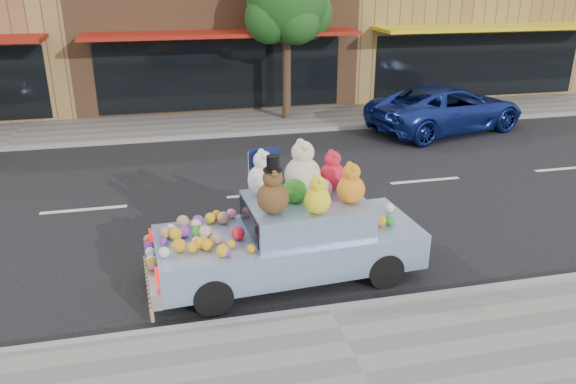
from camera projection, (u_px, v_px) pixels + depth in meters
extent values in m
plane|color=black|center=(266.00, 194.00, 12.96)|extent=(120.00, 120.00, 0.00)
cube|color=gray|center=(364.00, 376.00, 7.05)|extent=(60.00, 3.00, 0.12)
cube|color=gray|center=(229.00, 123.00, 18.83)|extent=(60.00, 3.00, 0.12)
cube|color=gray|center=(329.00, 311.00, 8.41)|extent=(60.00, 0.12, 0.13)
cube|color=gray|center=(235.00, 135.00, 17.47)|extent=(60.00, 0.12, 0.13)
cube|color=brown|center=(208.00, 6.00, 22.55)|extent=(10.00, 8.00, 7.00)
cube|color=black|center=(222.00, 75.00, 19.68)|extent=(8.50, 0.06, 2.40)
cube|color=#9E190E|center=(223.00, 34.00, 18.33)|extent=(9.00, 1.80, 0.12)
cube|color=olive|center=(436.00, 3.00, 24.66)|extent=(10.00, 8.00, 7.00)
cube|color=black|center=(478.00, 65.00, 21.79)|extent=(8.50, 0.06, 2.40)
cube|color=yellow|center=(497.00, 27.00, 20.44)|extent=(9.00, 1.80, 0.12)
cylinder|color=#38281C|center=(287.00, 74.00, 18.69)|extent=(0.28, 0.28, 3.20)
sphere|color=#124214|center=(287.00, 1.00, 17.84)|extent=(2.60, 2.60, 2.60)
sphere|color=#124214|center=(305.00, 13.00, 18.40)|extent=(1.80, 1.80, 1.80)
sphere|color=#124214|center=(270.00, 18.00, 17.71)|extent=(1.60, 1.60, 1.60)
sphere|color=#124214|center=(297.00, 22.00, 17.56)|extent=(1.40, 1.40, 1.40)
sphere|color=#124214|center=(274.00, 10.00, 18.43)|extent=(1.60, 1.60, 1.60)
imported|color=navy|center=(447.00, 108.00, 17.91)|extent=(5.68, 3.69, 1.45)
cylinder|color=black|center=(385.00, 270.00, 9.07)|extent=(0.61, 0.23, 0.60)
cylinder|color=black|center=(348.00, 230.00, 10.47)|extent=(0.61, 0.23, 0.60)
cylinder|color=black|center=(213.00, 297.00, 8.34)|extent=(0.61, 0.23, 0.60)
cylinder|color=black|center=(198.00, 250.00, 9.73)|extent=(0.61, 0.23, 0.60)
cube|color=#88A2CB|center=(288.00, 246.00, 9.31)|extent=(4.39, 1.95, 0.60)
cube|color=#88A2CB|center=(306.00, 214.00, 9.19)|extent=(1.98, 1.61, 0.50)
cube|color=silver|center=(153.00, 273.00, 8.78)|extent=(0.26, 1.79, 0.26)
cube|color=red|center=(157.00, 276.00, 8.07)|extent=(0.08, 0.28, 0.16)
cube|color=red|center=(151.00, 236.00, 9.28)|extent=(0.08, 0.28, 0.16)
cube|color=black|center=(249.00, 221.00, 8.94)|extent=(0.12, 1.30, 0.40)
sphere|color=#523317|center=(273.00, 198.00, 8.52)|extent=(0.50, 0.50, 0.50)
sphere|color=#523317|center=(273.00, 178.00, 8.40)|extent=(0.31, 0.31, 0.31)
sphere|color=#523317|center=(274.00, 174.00, 8.27)|extent=(0.12, 0.12, 0.12)
sphere|color=#523317|center=(271.00, 169.00, 8.46)|extent=(0.12, 0.12, 0.12)
cylinder|color=black|center=(273.00, 170.00, 8.35)|extent=(0.29, 0.29, 0.02)
cylinder|color=black|center=(272.00, 163.00, 8.31)|extent=(0.19, 0.19, 0.22)
sphere|color=beige|center=(303.00, 175.00, 9.31)|extent=(0.61, 0.61, 0.61)
sphere|color=beige|center=(303.00, 152.00, 9.16)|extent=(0.38, 0.38, 0.38)
sphere|color=beige|center=(305.00, 147.00, 9.00)|extent=(0.14, 0.14, 0.14)
sphere|color=beige|center=(301.00, 143.00, 9.24)|extent=(0.14, 0.14, 0.14)
sphere|color=orange|center=(351.00, 189.00, 8.92)|extent=(0.45, 0.45, 0.45)
sphere|color=orange|center=(352.00, 172.00, 8.81)|extent=(0.28, 0.28, 0.28)
sphere|color=orange|center=(354.00, 169.00, 8.69)|extent=(0.11, 0.11, 0.11)
sphere|color=orange|center=(350.00, 165.00, 8.86)|extent=(0.11, 0.11, 0.11)
sphere|color=red|center=(332.00, 175.00, 9.53)|extent=(0.45, 0.45, 0.45)
sphere|color=red|center=(333.00, 159.00, 9.42)|extent=(0.28, 0.28, 0.28)
sphere|color=red|center=(335.00, 156.00, 9.30)|extent=(0.11, 0.11, 0.11)
sphere|color=red|center=(331.00, 152.00, 9.48)|extent=(0.11, 0.11, 0.11)
sphere|color=silver|center=(263.00, 180.00, 9.24)|extent=(0.52, 0.52, 0.52)
sphere|color=silver|center=(263.00, 160.00, 9.12)|extent=(0.32, 0.32, 0.32)
sphere|color=silver|center=(264.00, 156.00, 8.98)|extent=(0.12, 0.12, 0.12)
sphere|color=silver|center=(262.00, 152.00, 9.19)|extent=(0.12, 0.12, 0.12)
sphere|color=yellow|center=(318.00, 201.00, 8.53)|extent=(0.41, 0.41, 0.41)
sphere|color=yellow|center=(318.00, 184.00, 8.43)|extent=(0.26, 0.26, 0.26)
sphere|color=yellow|center=(320.00, 181.00, 8.32)|extent=(0.10, 0.10, 0.10)
sphere|color=yellow|center=(316.00, 177.00, 8.48)|extent=(0.10, 0.10, 0.10)
sphere|color=#297E22|center=(294.00, 191.00, 8.98)|extent=(0.40, 0.40, 0.40)
sphere|color=#DA6D91|center=(323.00, 188.00, 9.16)|extent=(0.32, 0.32, 0.32)
sphere|color=#682B84|center=(184.00, 231.00, 8.93)|extent=(0.20, 0.20, 0.20)
sphere|color=orange|center=(179.00, 245.00, 8.45)|extent=(0.21, 0.21, 0.21)
sphere|color=#9B6C55|center=(165.00, 232.00, 8.89)|extent=(0.20, 0.20, 0.20)
sphere|color=orange|center=(217.00, 215.00, 9.58)|extent=(0.16, 0.16, 0.16)
sphere|color=#9B6C55|center=(183.00, 221.00, 9.26)|extent=(0.21, 0.21, 0.21)
sphere|color=#297E22|center=(197.00, 232.00, 8.92)|extent=(0.19, 0.19, 0.19)
sphere|color=silver|center=(178.00, 245.00, 8.46)|extent=(0.21, 0.21, 0.21)
sphere|color=#682B84|center=(198.00, 221.00, 9.29)|extent=(0.20, 0.20, 0.20)
sphere|color=#CA9016|center=(231.00, 244.00, 8.57)|extent=(0.14, 0.14, 0.14)
sphere|color=#CA9016|center=(210.00, 218.00, 9.42)|extent=(0.19, 0.19, 0.19)
sphere|color=beige|center=(197.00, 241.00, 8.66)|extent=(0.15, 0.15, 0.15)
sphere|color=#CA9016|center=(223.00, 251.00, 8.31)|extent=(0.20, 0.20, 0.20)
sphere|color=#682B84|center=(226.00, 252.00, 8.32)|extent=(0.16, 0.16, 0.16)
sphere|color=#297E22|center=(213.00, 238.00, 8.78)|extent=(0.13, 0.13, 0.13)
sphere|color=beige|center=(196.00, 224.00, 9.21)|extent=(0.17, 0.17, 0.17)
sphere|color=orange|center=(192.00, 247.00, 8.44)|extent=(0.17, 0.17, 0.17)
sphere|color=orange|center=(204.00, 230.00, 9.01)|extent=(0.17, 0.17, 0.17)
sphere|color=beige|center=(164.00, 252.00, 8.29)|extent=(0.17, 0.17, 0.17)
sphere|color=orange|center=(251.00, 249.00, 8.44)|extent=(0.13, 0.13, 0.13)
sphere|color=#CA9016|center=(200.00, 243.00, 8.56)|extent=(0.19, 0.19, 0.19)
sphere|color=#9B6C55|center=(216.00, 239.00, 8.71)|extent=(0.17, 0.17, 0.17)
sphere|color=#CA9016|center=(175.00, 234.00, 8.83)|extent=(0.21, 0.21, 0.21)
sphere|color=red|center=(238.00, 233.00, 8.84)|extent=(0.21, 0.21, 0.21)
sphere|color=#DA6D91|center=(231.00, 214.00, 9.61)|extent=(0.17, 0.17, 0.17)
sphere|color=#DA6D91|center=(173.00, 235.00, 8.88)|extent=(0.14, 0.14, 0.14)
sphere|color=#682B84|center=(164.00, 242.00, 8.65)|extent=(0.13, 0.13, 0.13)
sphere|color=silver|center=(171.00, 229.00, 9.04)|extent=(0.16, 0.16, 0.16)
sphere|color=orange|center=(207.00, 245.00, 8.50)|extent=(0.19, 0.19, 0.19)
sphere|color=#9B6C55|center=(223.00, 218.00, 9.40)|extent=(0.21, 0.21, 0.21)
sphere|color=beige|center=(203.00, 241.00, 8.67)|extent=(0.14, 0.14, 0.14)
sphere|color=#D8A88C|center=(206.00, 232.00, 8.84)|extent=(0.22, 0.22, 0.22)
sphere|color=#9B6C55|center=(152.00, 266.00, 8.60)|extent=(0.12, 0.12, 0.12)
sphere|color=orange|center=(152.00, 263.00, 8.66)|extent=(0.16, 0.16, 0.16)
sphere|color=beige|center=(151.00, 260.00, 8.77)|extent=(0.16, 0.16, 0.16)
sphere|color=#682B84|center=(149.00, 246.00, 9.17)|extent=(0.17, 0.17, 0.17)
sphere|color=#552F18|center=(149.00, 247.00, 9.20)|extent=(0.12, 0.12, 0.12)
sphere|color=#9B6C55|center=(148.00, 239.00, 9.43)|extent=(0.16, 0.16, 0.16)
sphere|color=red|center=(151.00, 260.00, 8.76)|extent=(0.14, 0.14, 0.14)
sphere|color=silver|center=(150.00, 252.00, 9.00)|extent=(0.16, 0.16, 0.16)
sphere|color=#552F18|center=(149.00, 244.00, 9.28)|extent=(0.15, 0.15, 0.15)
sphere|color=#DA6D91|center=(370.00, 216.00, 9.43)|extent=(0.24, 0.24, 0.24)
sphere|color=#297E22|center=(390.00, 220.00, 9.35)|extent=(0.17, 0.17, 0.17)
sphere|color=beige|center=(389.00, 208.00, 9.84)|extent=(0.18, 0.18, 0.18)
sphere|color=orange|center=(380.00, 221.00, 9.31)|extent=(0.20, 0.20, 0.20)
cylinder|color=#997A54|center=(152.00, 317.00, 8.09)|extent=(0.06, 0.06, 0.17)
sphere|color=#997A54|center=(152.00, 311.00, 8.05)|extent=(0.07, 0.07, 0.07)
cylinder|color=#997A54|center=(152.00, 312.00, 8.20)|extent=(0.06, 0.06, 0.17)
sphere|color=#997A54|center=(151.00, 306.00, 8.17)|extent=(0.07, 0.07, 0.07)
cylinder|color=#997A54|center=(151.00, 307.00, 8.32)|extent=(0.06, 0.06, 0.17)
sphere|color=#997A54|center=(151.00, 302.00, 8.29)|extent=(0.07, 0.07, 0.07)
cylinder|color=#997A54|center=(151.00, 302.00, 8.44)|extent=(0.06, 0.06, 0.17)
sphere|color=#997A54|center=(150.00, 297.00, 8.40)|extent=(0.07, 0.07, 0.07)
cylinder|color=#997A54|center=(150.00, 298.00, 8.55)|extent=(0.06, 0.06, 0.17)
sphere|color=#997A54|center=(149.00, 293.00, 8.52)|extent=(0.07, 0.07, 0.07)
cylinder|color=#997A54|center=(150.00, 293.00, 8.67)|extent=(0.06, 0.06, 0.17)
sphere|color=#997A54|center=(149.00, 288.00, 8.64)|extent=(0.07, 0.07, 0.07)
cylinder|color=#997A54|center=(149.00, 289.00, 8.79)|extent=(0.06, 0.06, 0.17)
sphere|color=#997A54|center=(148.00, 284.00, 8.75)|extent=(0.07, 0.07, 0.07)
cylinder|color=#997A54|center=(148.00, 285.00, 8.90)|extent=(0.06, 0.06, 0.17)
sphere|color=#997A54|center=(148.00, 280.00, 8.87)|extent=(0.07, 0.07, 0.07)
cylinder|color=#997A54|center=(148.00, 281.00, 9.02)|extent=(0.06, 0.06, 0.17)
sphere|color=#997A54|center=(147.00, 276.00, 8.99)|extent=(0.07, 0.07, 0.07)
cylinder|color=#997A54|center=(147.00, 277.00, 9.14)|extent=(0.06, 0.06, 0.17)
sphere|color=#997A54|center=(147.00, 272.00, 9.10)|extent=(0.07, 0.07, 0.07)
cylinder|color=#997A54|center=(147.00, 273.00, 9.25)|extent=(0.06, 0.06, 0.17)
sphere|color=#997A54|center=(146.00, 268.00, 9.22)|extent=(0.07, 0.07, 0.07)
cylinder|color=#997A54|center=(147.00, 269.00, 9.37)|extent=(0.06, 0.06, 0.17)
sphere|color=#997A54|center=(146.00, 264.00, 9.34)|extent=(0.07, 0.07, 0.07)
cylinder|color=#997A54|center=(146.00, 266.00, 9.49)|extent=(0.06, 0.06, 0.17)
sphere|color=#997A54|center=(146.00, 261.00, 9.45)|extent=(0.07, 0.07, 0.07)
cylinder|color=#997A54|center=(146.00, 262.00, 9.60)|extent=(0.06, 0.06, 0.17)
sphere|color=#997A54|center=(145.00, 257.00, 9.57)|extent=(0.07, 0.07, 0.07)
cylinder|color=silver|center=(249.00, 172.00, 9.34)|extent=(0.02, 0.02, 0.70)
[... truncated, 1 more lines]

